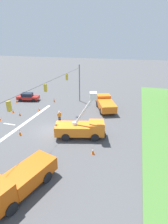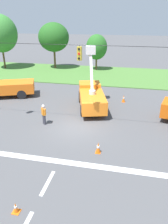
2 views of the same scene
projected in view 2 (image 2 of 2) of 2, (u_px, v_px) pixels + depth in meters
ground_plane at (77, 128)px, 17.99m from camera, size 200.00×200.00×0.00m
grass_verge at (104, 75)px, 34.08m from camera, size 56.00×12.00×0.10m
lane_markings at (51, 177)px, 12.51m from camera, size 17.60×15.25×0.01m
signal_gantry at (77, 75)px, 16.19m from camera, size 26.20×0.33×7.20m
tree_far_west at (0, 34)px, 36.29m from camera, size 5.57×5.61×8.87m
tree_west at (54, 37)px, 36.46m from camera, size 5.17×4.69×7.61m
tree_centre at (97, 47)px, 35.85m from camera, size 3.45×3.19×5.84m
utility_truck_bucket_lift at (91, 96)px, 21.51m from camera, size 3.86×6.60×5.86m
utility_truck_support_far at (4, 87)px, 24.61m from camera, size 6.67×4.67×2.16m
road_worker at (44, 113)px, 18.26m from camera, size 0.51×0.47×1.77m
traffic_cone_mid_right at (98, 147)px, 14.58m from camera, size 0.36×0.36×0.80m
traffic_cone_near_bucket at (16, 208)px, 10.15m from camera, size 0.36×0.36×0.58m
traffic_cone_far_left at (124, 98)px, 23.32m from camera, size 0.36×0.36×0.78m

